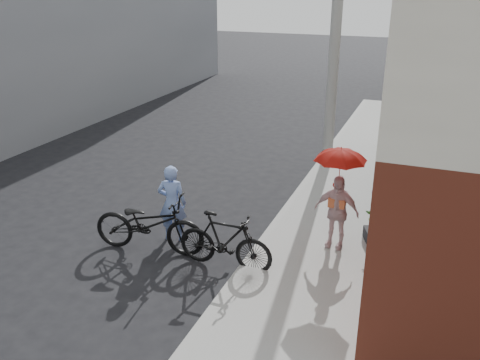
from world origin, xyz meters
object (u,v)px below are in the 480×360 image
Objects in this scene: officer at (172,203)px; planter at (377,236)px; bike_left at (149,224)px; kimono_woman at (336,211)px; utility_pole at (335,34)px; bike_right at (225,241)px.

officer is 3.98m from planter.
bike_left is at bearing 61.21° from officer.
utility_pole is at bearing 109.19° from kimono_woman.
planter is (3.77, 1.14, -0.54)m from officer.
bike_left is (-2.06, -6.02, -2.94)m from utility_pole.
utility_pole reaches higher than bike_right.
officer reaches higher than bike_right.
bike_right is (-0.50, -6.06, -2.97)m from utility_pole.
bike_right is 4.04× the size of planter.
utility_pole is 16.11× the size of planter.
bike_left is at bearing 88.74° from bike_right.
officer reaches higher than bike_left.
utility_pole reaches higher than bike_left.
bike_left is 3.48m from kimono_woman.
bike_right reaches higher than planter.
officer is at bearing -25.32° from bike_left.
officer is 3.55× the size of planter.
officer is at bearing 65.76° from bike_right.
officer reaches higher than kimono_woman.
utility_pole is 3.98× the size of bike_right.
utility_pole reaches higher than planter.
bike_right is at bearing -94.72° from utility_pole.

